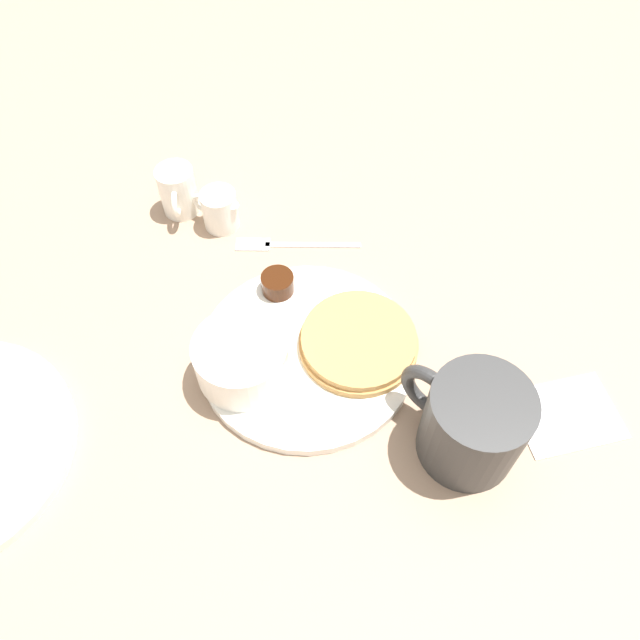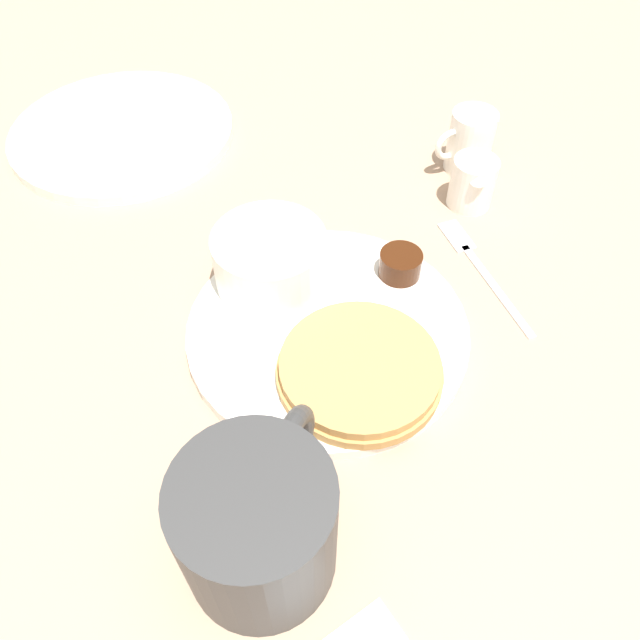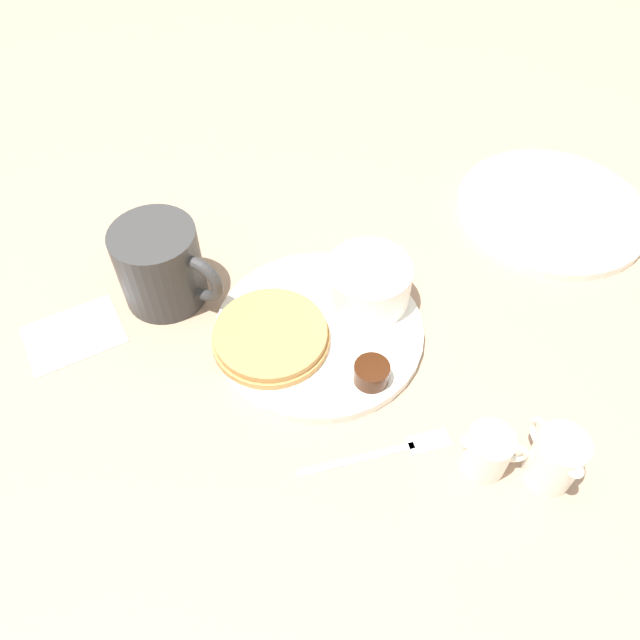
{
  "view_description": "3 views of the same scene",
  "coord_description": "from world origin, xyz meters",
  "px_view_note": "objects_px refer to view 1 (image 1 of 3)",
  "views": [
    {
      "loc": [
        -0.07,
        -0.35,
        0.58
      ],
      "look_at": [
        0.02,
        0.02,
        0.04
      ],
      "focal_mm": 35.0,
      "sensor_mm": 36.0,
      "label": 1
    },
    {
      "loc": [
        0.27,
        -0.19,
        0.41
      ],
      "look_at": [
        0.0,
        -0.01,
        0.03
      ],
      "focal_mm": 35.0,
      "sensor_mm": 36.0,
      "label": 2
    },
    {
      "loc": [
        0.21,
        0.37,
        0.56
      ],
      "look_at": [
        0.01,
        0.02,
        0.05
      ],
      "focal_mm": 35.0,
      "sensor_mm": 36.0,
      "label": 3
    }
  ],
  "objects_px": {
    "plate": "(307,352)",
    "creamer_pitcher_near": "(219,209)",
    "creamer_pitcher_far": "(178,191)",
    "fork": "(283,244)",
    "coffee_mug": "(471,423)",
    "bowl": "(241,358)"
  },
  "relations": [
    {
      "from": "coffee_mug",
      "to": "creamer_pitcher_far",
      "type": "relative_size",
      "value": 1.69
    },
    {
      "from": "plate",
      "to": "creamer_pitcher_near",
      "type": "relative_size",
      "value": 4.17
    },
    {
      "from": "coffee_mug",
      "to": "plate",
      "type": "bearing_deg",
      "value": 132.74
    },
    {
      "from": "bowl",
      "to": "coffee_mug",
      "type": "xyz_separation_m",
      "value": [
        0.2,
        -0.13,
        0.01
      ]
    },
    {
      "from": "bowl",
      "to": "fork",
      "type": "bearing_deg",
      "value": 66.46
    },
    {
      "from": "bowl",
      "to": "creamer_pitcher_far",
      "type": "xyz_separation_m",
      "value": [
        -0.04,
        0.26,
        -0.01
      ]
    },
    {
      "from": "plate",
      "to": "creamer_pitcher_far",
      "type": "relative_size",
      "value": 3.28
    },
    {
      "from": "bowl",
      "to": "creamer_pitcher_far",
      "type": "relative_size",
      "value": 1.35
    },
    {
      "from": "plate",
      "to": "fork",
      "type": "distance_m",
      "value": 0.16
    },
    {
      "from": "creamer_pitcher_near",
      "to": "creamer_pitcher_far",
      "type": "xyz_separation_m",
      "value": [
        -0.05,
        0.04,
        0.01
      ]
    },
    {
      "from": "plate",
      "to": "coffee_mug",
      "type": "xyz_separation_m",
      "value": [
        0.13,
        -0.14,
        0.04
      ]
    },
    {
      "from": "coffee_mug",
      "to": "fork",
      "type": "height_order",
      "value": "coffee_mug"
    },
    {
      "from": "bowl",
      "to": "creamer_pitcher_near",
      "type": "bearing_deg",
      "value": 88.0
    },
    {
      "from": "creamer_pitcher_far",
      "to": "fork",
      "type": "distance_m",
      "value": 0.15
    },
    {
      "from": "plate",
      "to": "coffee_mug",
      "type": "distance_m",
      "value": 0.19
    },
    {
      "from": "coffee_mug",
      "to": "creamer_pitcher_far",
      "type": "height_order",
      "value": "coffee_mug"
    },
    {
      "from": "creamer_pitcher_far",
      "to": "coffee_mug",
      "type": "bearing_deg",
      "value": -58.97
    },
    {
      "from": "creamer_pitcher_far",
      "to": "fork",
      "type": "xyz_separation_m",
      "value": [
        0.11,
        -0.09,
        -0.03
      ]
    },
    {
      "from": "coffee_mug",
      "to": "creamer_pitcher_near",
      "type": "height_order",
      "value": "coffee_mug"
    },
    {
      "from": "creamer_pitcher_near",
      "to": "creamer_pitcher_far",
      "type": "relative_size",
      "value": 0.79
    },
    {
      "from": "creamer_pitcher_near",
      "to": "creamer_pitcher_far",
      "type": "height_order",
      "value": "creamer_pitcher_far"
    },
    {
      "from": "plate",
      "to": "creamer_pitcher_near",
      "type": "bearing_deg",
      "value": 106.03
    }
  ]
}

